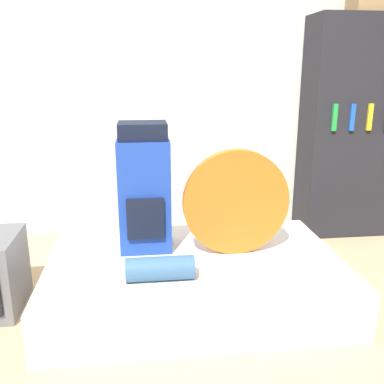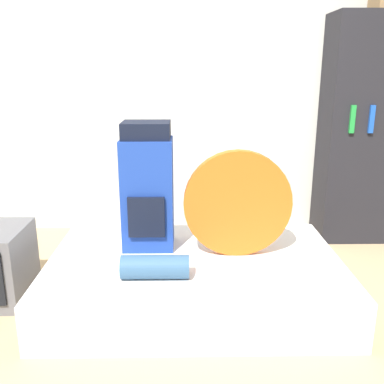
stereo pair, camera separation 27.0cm
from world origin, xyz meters
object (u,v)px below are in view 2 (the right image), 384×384
(backpack, at_px, (148,188))
(bookshelf, at_px, (368,131))
(sleeping_roll, at_px, (155,267))
(tent_bag, at_px, (238,204))

(backpack, bearing_deg, bookshelf, 26.27)
(sleeping_roll, xyz_separation_m, bookshelf, (1.80, 1.42, 0.60))
(tent_bag, bearing_deg, bookshelf, 40.26)
(sleeping_roll, bearing_deg, bookshelf, 38.36)
(sleeping_roll, relative_size, bookshelf, 0.21)
(bookshelf, bearing_deg, tent_bag, -139.74)
(backpack, height_order, tent_bag, backpack)
(backpack, relative_size, bookshelf, 0.44)
(backpack, xyz_separation_m, tent_bag, (0.60, -0.16, -0.07))
(tent_bag, bearing_deg, backpack, 165.36)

